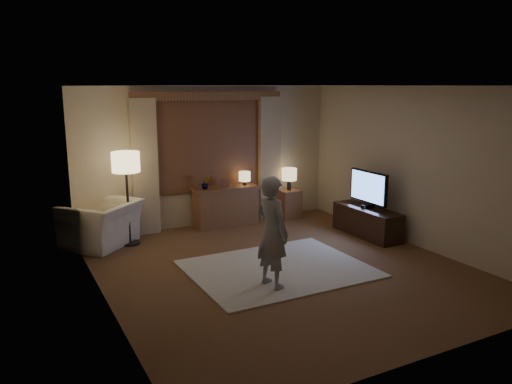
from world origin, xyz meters
TOP-DOWN VIEW (x-y plane):
  - room at (0.00, 0.50)m, footprint 5.04×5.54m
  - rug at (-0.08, 0.00)m, footprint 2.50×2.00m
  - sideboard at (0.22, 2.50)m, footprint 1.20×0.40m
  - picture_frame at (0.22, 2.50)m, footprint 0.16×0.02m
  - plant at (-0.18, 2.50)m, footprint 0.17×0.13m
  - table_lamp_sideboard at (0.62, 2.50)m, footprint 0.22×0.22m
  - floor_lamp at (-1.69, 2.18)m, footprint 0.45×0.45m
  - armchair at (-2.10, 2.30)m, footprint 1.51×1.50m
  - side_table at (1.59, 2.45)m, footprint 0.40×0.40m
  - table_lamp_side at (1.59, 2.45)m, footprint 0.30×0.30m
  - tv_stand at (2.15, 0.72)m, footprint 0.45×1.40m
  - tv at (2.15, 0.72)m, footprint 0.22×0.91m
  - person at (-0.47, -0.51)m, footprint 0.46×0.60m

SIDE VIEW (x-z plane):
  - rug at x=-0.08m, z-range 0.00..0.02m
  - tv_stand at x=2.15m, z-range 0.00..0.50m
  - side_table at x=1.59m, z-range 0.00..0.56m
  - sideboard at x=0.22m, z-range 0.00..0.70m
  - armchair at x=-2.10m, z-range 0.00..0.74m
  - person at x=-0.47m, z-range 0.02..1.49m
  - picture_frame at x=0.22m, z-range 0.70..0.90m
  - plant at x=-0.18m, z-range 0.70..1.00m
  - tv at x=2.15m, z-range 0.53..1.19m
  - table_lamp_side at x=1.59m, z-range 0.65..1.09m
  - table_lamp_sideboard at x=0.62m, z-range 0.75..1.05m
  - floor_lamp at x=-1.69m, z-range 0.53..2.08m
  - room at x=0.00m, z-range 0.01..2.65m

